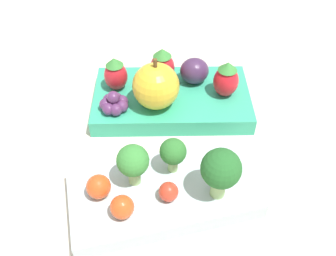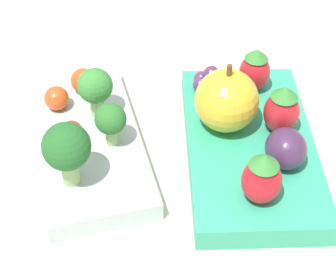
{
  "view_description": "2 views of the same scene",
  "coord_description": "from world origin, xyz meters",
  "px_view_note": "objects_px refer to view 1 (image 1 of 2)",
  "views": [
    {
      "loc": [
        0.03,
        0.3,
        0.35
      ],
      "look_at": [
        0.0,
        -0.0,
        0.03
      ],
      "focal_mm": 40.0,
      "sensor_mm": 36.0,
      "label": 1
    },
    {
      "loc": [
        -0.37,
        0.03,
        0.39
      ],
      "look_at": [
        0.0,
        -0.0,
        0.03
      ],
      "focal_mm": 60.0,
      "sensor_mm": 36.0,
      "label": 2
    }
  ],
  "objects_px": {
    "plum": "(194,71)",
    "grape_cluster": "(114,103)",
    "cherry_tomato_1": "(99,187)",
    "broccoli_floret_1": "(170,153)",
    "broccoli_floret_2": "(133,162)",
    "cherry_tomato_2": "(122,207)",
    "cherry_tomato_0": "(168,192)",
    "bento_box_savoury": "(163,194)",
    "bento_box_fruit": "(172,99)",
    "strawberry_2": "(163,66)",
    "broccoli_floret_0": "(221,170)",
    "apple": "(156,86)",
    "strawberry_0": "(116,74)",
    "strawberry_1": "(226,79)"
  },
  "relations": [
    {
      "from": "broccoli_floret_0",
      "to": "strawberry_2",
      "type": "height_order",
      "value": "broccoli_floret_0"
    },
    {
      "from": "strawberry_0",
      "to": "bento_box_fruit",
      "type": "bearing_deg",
      "value": 166.88
    },
    {
      "from": "strawberry_1",
      "to": "strawberry_2",
      "type": "height_order",
      "value": "same"
    },
    {
      "from": "cherry_tomato_0",
      "to": "cherry_tomato_1",
      "type": "xyz_separation_m",
      "value": [
        0.07,
        -0.01,
        0.0
      ]
    },
    {
      "from": "bento_box_savoury",
      "to": "cherry_tomato_2",
      "type": "xyz_separation_m",
      "value": [
        0.04,
        0.03,
        0.02
      ]
    },
    {
      "from": "strawberry_2",
      "to": "strawberry_1",
      "type": "bearing_deg",
      "value": 155.36
    },
    {
      "from": "broccoli_floret_0",
      "to": "apple",
      "type": "height_order",
      "value": "apple"
    },
    {
      "from": "cherry_tomato_2",
      "to": "plum",
      "type": "height_order",
      "value": "plum"
    },
    {
      "from": "cherry_tomato_0",
      "to": "cherry_tomato_2",
      "type": "xyz_separation_m",
      "value": [
        0.05,
        0.02,
        0.0
      ]
    },
    {
      "from": "cherry_tomato_0",
      "to": "strawberry_2",
      "type": "height_order",
      "value": "strawberry_2"
    },
    {
      "from": "bento_box_fruit",
      "to": "broccoli_floret_1",
      "type": "bearing_deg",
      "value": 84.15
    },
    {
      "from": "bento_box_savoury",
      "to": "broccoli_floret_1",
      "type": "bearing_deg",
      "value": -111.67
    },
    {
      "from": "plum",
      "to": "grape_cluster",
      "type": "xyz_separation_m",
      "value": [
        0.11,
        0.05,
        -0.01
      ]
    },
    {
      "from": "cherry_tomato_0",
      "to": "cherry_tomato_1",
      "type": "bearing_deg",
      "value": -8.31
    },
    {
      "from": "cherry_tomato_2",
      "to": "strawberry_1",
      "type": "relative_size",
      "value": 0.48
    },
    {
      "from": "broccoli_floret_2",
      "to": "cherry_tomato_1",
      "type": "xyz_separation_m",
      "value": [
        0.04,
        0.01,
        -0.02
      ]
    },
    {
      "from": "cherry_tomato_2",
      "to": "strawberry_2",
      "type": "distance_m",
      "value": 0.22
    },
    {
      "from": "cherry_tomato_1",
      "to": "plum",
      "type": "xyz_separation_m",
      "value": [
        -0.12,
        -0.18,
        0.01
      ]
    },
    {
      "from": "broccoli_floret_1",
      "to": "cherry_tomato_2",
      "type": "relative_size",
      "value": 1.83
    },
    {
      "from": "bento_box_savoury",
      "to": "strawberry_0",
      "type": "relative_size",
      "value": 4.42
    },
    {
      "from": "cherry_tomato_2",
      "to": "strawberry_1",
      "type": "distance_m",
      "value": 0.22
    },
    {
      "from": "bento_box_fruit",
      "to": "strawberry_1",
      "type": "height_order",
      "value": "strawberry_1"
    },
    {
      "from": "cherry_tomato_1",
      "to": "plum",
      "type": "bearing_deg",
      "value": -124.65
    },
    {
      "from": "cherry_tomato_2",
      "to": "strawberry_0",
      "type": "bearing_deg",
      "value": -87.69
    },
    {
      "from": "bento_box_savoury",
      "to": "strawberry_0",
      "type": "height_order",
      "value": "strawberry_0"
    },
    {
      "from": "bento_box_savoury",
      "to": "plum",
      "type": "relative_size",
      "value": 5.38
    },
    {
      "from": "strawberry_2",
      "to": "cherry_tomato_1",
      "type": "bearing_deg",
      "value": 66.6
    },
    {
      "from": "broccoli_floret_0",
      "to": "bento_box_savoury",
      "type": "bearing_deg",
      "value": -11.87
    },
    {
      "from": "broccoli_floret_2",
      "to": "plum",
      "type": "height_order",
      "value": "broccoli_floret_2"
    },
    {
      "from": "bento_box_fruit",
      "to": "cherry_tomato_0",
      "type": "distance_m",
      "value": 0.17
    },
    {
      "from": "bento_box_fruit",
      "to": "strawberry_2",
      "type": "xyz_separation_m",
      "value": [
        0.01,
        -0.03,
        0.04
      ]
    },
    {
      "from": "cherry_tomato_1",
      "to": "cherry_tomato_2",
      "type": "distance_m",
      "value": 0.04
    },
    {
      "from": "strawberry_0",
      "to": "plum",
      "type": "relative_size",
      "value": 1.22
    },
    {
      "from": "strawberry_0",
      "to": "strawberry_1",
      "type": "height_order",
      "value": "strawberry_1"
    },
    {
      "from": "broccoli_floret_0",
      "to": "broccoli_floret_1",
      "type": "distance_m",
      "value": 0.06
    },
    {
      "from": "apple",
      "to": "plum",
      "type": "height_order",
      "value": "apple"
    },
    {
      "from": "cherry_tomato_0",
      "to": "strawberry_2",
      "type": "bearing_deg",
      "value": -92.42
    },
    {
      "from": "cherry_tomato_2",
      "to": "strawberry_2",
      "type": "bearing_deg",
      "value": -104.79
    },
    {
      "from": "cherry_tomato_1",
      "to": "bento_box_fruit",
      "type": "bearing_deg",
      "value": -120.06
    },
    {
      "from": "strawberry_0",
      "to": "strawberry_2",
      "type": "relative_size",
      "value": 0.94
    },
    {
      "from": "broccoli_floret_1",
      "to": "broccoli_floret_2",
      "type": "height_order",
      "value": "broccoli_floret_2"
    },
    {
      "from": "apple",
      "to": "strawberry_0",
      "type": "height_order",
      "value": "apple"
    },
    {
      "from": "broccoli_floret_0",
      "to": "grape_cluster",
      "type": "xyz_separation_m",
      "value": [
        0.11,
        -0.14,
        -0.03
      ]
    },
    {
      "from": "bento_box_fruit",
      "to": "broccoli_floret_0",
      "type": "xyz_separation_m",
      "value": [
        -0.03,
        0.16,
        0.05
      ]
    },
    {
      "from": "broccoli_floret_1",
      "to": "cherry_tomato_0",
      "type": "relative_size",
      "value": 2.14
    },
    {
      "from": "bento_box_savoury",
      "to": "strawberry_0",
      "type": "bearing_deg",
      "value": -73.4
    },
    {
      "from": "broccoli_floret_1",
      "to": "cherry_tomato_1",
      "type": "height_order",
      "value": "broccoli_floret_1"
    },
    {
      "from": "cherry_tomato_1",
      "to": "strawberry_2",
      "type": "height_order",
      "value": "strawberry_2"
    },
    {
      "from": "cherry_tomato_0",
      "to": "bento_box_savoury",
      "type": "bearing_deg",
      "value": -70.33
    },
    {
      "from": "bento_box_savoury",
      "to": "broccoli_floret_1",
      "type": "distance_m",
      "value": 0.05
    }
  ]
}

